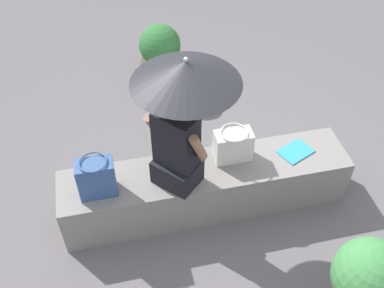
{
  "coord_description": "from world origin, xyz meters",
  "views": [
    {
      "loc": [
        0.68,
        2.48,
        3.29
      ],
      "look_at": [
        0.13,
        0.04,
        0.83
      ],
      "focal_mm": 42.44,
      "sensor_mm": 36.0,
      "label": 1
    }
  ],
  "objects_px": {
    "tote_bag_canvas": "(233,145)",
    "magazine": "(296,151)",
    "handbag_black": "(96,178)",
    "planter_near": "(160,57)",
    "planter_far": "(366,284)",
    "person_seated": "(176,146)",
    "parasol": "(186,72)"
  },
  "relations": [
    {
      "from": "planter_near",
      "to": "tote_bag_canvas",
      "type": "bearing_deg",
      "value": 100.51
    },
    {
      "from": "person_seated",
      "to": "planter_far",
      "type": "xyz_separation_m",
      "value": [
        -1.08,
        1.17,
        -0.42
      ]
    },
    {
      "from": "parasol",
      "to": "handbag_black",
      "type": "height_order",
      "value": "parasol"
    },
    {
      "from": "handbag_black",
      "to": "planter_near",
      "type": "height_order",
      "value": "handbag_black"
    },
    {
      "from": "tote_bag_canvas",
      "to": "magazine",
      "type": "distance_m",
      "value": 0.58
    },
    {
      "from": "tote_bag_canvas",
      "to": "planter_near",
      "type": "relative_size",
      "value": 0.4
    },
    {
      "from": "tote_bag_canvas",
      "to": "planter_near",
      "type": "bearing_deg",
      "value": -79.49
    },
    {
      "from": "person_seated",
      "to": "planter_far",
      "type": "relative_size",
      "value": 1.11
    },
    {
      "from": "person_seated",
      "to": "tote_bag_canvas",
      "type": "bearing_deg",
      "value": -163.58
    },
    {
      "from": "handbag_black",
      "to": "tote_bag_canvas",
      "type": "distance_m",
      "value": 1.15
    },
    {
      "from": "planter_near",
      "to": "magazine",
      "type": "bearing_deg",
      "value": 116.01
    },
    {
      "from": "parasol",
      "to": "planter_far",
      "type": "height_order",
      "value": "parasol"
    },
    {
      "from": "planter_near",
      "to": "planter_far",
      "type": "height_order",
      "value": "planter_far"
    },
    {
      "from": "planter_near",
      "to": "planter_far",
      "type": "distance_m",
      "value": 3.19
    },
    {
      "from": "planter_far",
      "to": "planter_near",
      "type": "bearing_deg",
      "value": -73.72
    },
    {
      "from": "planter_far",
      "to": "magazine",
      "type": "bearing_deg",
      "value": -89.37
    },
    {
      "from": "magazine",
      "to": "planter_far",
      "type": "bearing_deg",
      "value": 67.0
    },
    {
      "from": "parasol",
      "to": "planter_far",
      "type": "bearing_deg",
      "value": 129.74
    },
    {
      "from": "planter_far",
      "to": "tote_bag_canvas",
      "type": "bearing_deg",
      "value": -66.6
    },
    {
      "from": "tote_bag_canvas",
      "to": "magazine",
      "type": "bearing_deg",
      "value": 173.77
    },
    {
      "from": "person_seated",
      "to": "planter_near",
      "type": "height_order",
      "value": "person_seated"
    },
    {
      "from": "handbag_black",
      "to": "tote_bag_canvas",
      "type": "xyz_separation_m",
      "value": [
        -1.14,
        -0.14,
        -0.03
      ]
    },
    {
      "from": "person_seated",
      "to": "magazine",
      "type": "bearing_deg",
      "value": -175.24
    },
    {
      "from": "magazine",
      "to": "planter_far",
      "type": "xyz_separation_m",
      "value": [
        -0.01,
        1.26,
        -0.04
      ]
    },
    {
      "from": "magazine",
      "to": "person_seated",
      "type": "bearing_deg",
      "value": -18.86
    },
    {
      "from": "tote_bag_canvas",
      "to": "planter_far",
      "type": "xyz_separation_m",
      "value": [
        -0.57,
        1.32,
        -0.18
      ]
    },
    {
      "from": "person_seated",
      "to": "magazine",
      "type": "distance_m",
      "value": 1.13
    },
    {
      "from": "tote_bag_canvas",
      "to": "parasol",
      "type": "bearing_deg",
      "value": 16.65
    },
    {
      "from": "parasol",
      "to": "planter_far",
      "type": "distance_m",
      "value": 1.89
    },
    {
      "from": "handbag_black",
      "to": "planter_far",
      "type": "height_order",
      "value": "handbag_black"
    },
    {
      "from": "magazine",
      "to": "planter_near",
      "type": "xyz_separation_m",
      "value": [
        0.88,
        -1.81,
        -0.08
      ]
    },
    {
      "from": "magazine",
      "to": "handbag_black",
      "type": "bearing_deg",
      "value": -21.04
    }
  ]
}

